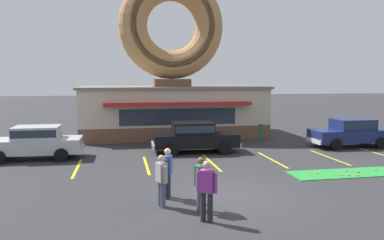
{
  "coord_description": "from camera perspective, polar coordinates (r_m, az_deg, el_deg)",
  "views": [
    {
      "loc": [
        -3.5,
        -11.58,
        3.85
      ],
      "look_at": [
        -0.32,
        5.0,
        2.0
      ],
      "focal_mm": 35.0,
      "sensor_mm": 36.0,
      "label": 1
    }
  ],
  "objects": [
    {
      "name": "ground_plane",
      "position": [
        12.7,
        5.8,
        -11.42
      ],
      "size": [
        160.0,
        160.0,
        0.0
      ],
      "primitive_type": "plane",
      "color": "#2D2D30"
    },
    {
      "name": "donut_shop_building",
      "position": [
        25.77,
        -3.07,
        5.99
      ],
      "size": [
        12.3,
        6.75,
        10.96
      ],
      "color": "brown",
      "rests_on": "ground"
    },
    {
      "name": "putting_mat",
      "position": [
        16.66,
        22.24,
        -7.53
      ],
      "size": [
        4.55,
        1.46,
        0.03
      ],
      "primitive_type": "cube",
      "color": "green",
      "rests_on": "ground"
    },
    {
      "name": "mini_donut_near_left",
      "position": [
        16.4,
        23.91,
        -7.7
      ],
      "size": [
        0.13,
        0.13,
        0.04
      ],
      "primitive_type": "torus",
      "color": "#A5724C",
      "rests_on": "putting_mat"
    },
    {
      "name": "mini_donut_near_right",
      "position": [
        16.16,
        21.72,
        -7.8
      ],
      "size": [
        0.13,
        0.13,
        0.04
      ],
      "primitive_type": "torus",
      "color": "#A5724C",
      "rests_on": "putting_mat"
    },
    {
      "name": "mini_donut_mid_left",
      "position": [
        16.17,
        18.55,
        -7.68
      ],
      "size": [
        0.13,
        0.13,
        0.04
      ],
      "primitive_type": "torus",
      "color": "#A5724C",
      "rests_on": "putting_mat"
    },
    {
      "name": "mini_donut_mid_centre",
      "position": [
        16.31,
        22.75,
        -7.72
      ],
      "size": [
        0.13,
        0.13,
        0.04
      ],
      "primitive_type": "torus",
      "color": "#A5724C",
      "rests_on": "putting_mat"
    },
    {
      "name": "mini_donut_mid_right",
      "position": [
        17.64,
        26.15,
        -6.84
      ],
      "size": [
        0.13,
        0.13,
        0.04
      ],
      "primitive_type": "torus",
      "color": "#D8667F",
      "rests_on": "putting_mat"
    },
    {
      "name": "mini_donut_far_left",
      "position": [
        16.97,
        22.37,
        -7.17
      ],
      "size": [
        0.13,
        0.13,
        0.04
      ],
      "primitive_type": "torus",
      "color": "#D8667F",
      "rests_on": "putting_mat"
    },
    {
      "name": "mini_donut_far_centre",
      "position": [
        16.96,
        24.0,
        -7.25
      ],
      "size": [
        0.13,
        0.13,
        0.04
      ],
      "primitive_type": "torus",
      "color": "brown",
      "rests_on": "putting_mat"
    },
    {
      "name": "golf_ball",
      "position": [
        16.32,
        18.92,
        -7.55
      ],
      "size": [
        0.04,
        0.04,
        0.04
      ],
      "primitive_type": "sphere",
      "color": "white",
      "rests_on": "putting_mat"
    },
    {
      "name": "car_black",
      "position": [
        19.7,
        0.38,
        -2.44
      ],
      "size": [
        4.59,
        2.05,
        1.6
      ],
      "color": "black",
      "rests_on": "ground"
    },
    {
      "name": "car_silver",
      "position": [
        19.55,
        -22.78,
        -3.0
      ],
      "size": [
        4.57,
        2.0,
        1.6
      ],
      "color": "#B2B5BA",
      "rests_on": "ground"
    },
    {
      "name": "car_navy",
      "position": [
        23.16,
        23.04,
        -1.64
      ],
      "size": [
        4.58,
        2.02,
        1.6
      ],
      "color": "navy",
      "rests_on": "ground"
    },
    {
      "name": "pedestrian_blue_sweater_man",
      "position": [
        10.21,
        2.25,
        -10.34
      ],
      "size": [
        0.51,
        0.41,
        1.68
      ],
      "color": "#232328",
      "rests_on": "ground"
    },
    {
      "name": "pedestrian_hooded_kid",
      "position": [
        11.4,
        -4.67,
        -8.87
      ],
      "size": [
        0.35,
        0.57,
        1.6
      ],
      "color": "#474C66",
      "rests_on": "ground"
    },
    {
      "name": "pedestrian_leather_jacket_man",
      "position": [
        11.04,
        1.33,
        -9.34
      ],
      "size": [
        0.42,
        0.5,
        1.6
      ],
      "color": "#474C66",
      "rests_on": "ground"
    },
    {
      "name": "pedestrian_clipboard_woman",
      "position": [
        12.19,
        -3.73,
        -7.71
      ],
      "size": [
        0.35,
        0.57,
        1.64
      ],
      "color": "#232328",
      "rests_on": "ground"
    },
    {
      "name": "trash_bin",
      "position": [
        24.7,
        10.26,
        -1.65
      ],
      "size": [
        0.57,
        0.57,
        0.97
      ],
      "color": "#1E662D",
      "rests_on": "ground"
    },
    {
      "name": "parking_stripe_far_left",
      "position": [
        17.13,
        -17.1,
        -7.0
      ],
      "size": [
        0.12,
        3.6,
        0.01
      ],
      "primitive_type": "cube",
      "color": "yellow",
      "rests_on": "ground"
    },
    {
      "name": "parking_stripe_left",
      "position": [
        17.06,
        -6.96,
        -6.83
      ],
      "size": [
        0.12,
        3.6,
        0.01
      ],
      "primitive_type": "cube",
      "color": "yellow",
      "rests_on": "ground"
    },
    {
      "name": "parking_stripe_mid_left",
      "position": [
        17.51,
        2.94,
        -6.45
      ],
      "size": [
        0.12,
        3.6,
        0.01
      ],
      "primitive_type": "cube",
      "color": "yellow",
      "rests_on": "ground"
    },
    {
      "name": "parking_stripe_centre",
      "position": [
        18.44,
        12.08,
        -5.93
      ],
      "size": [
        0.12,
        3.6,
        0.01
      ],
      "primitive_type": "cube",
      "color": "yellow",
      "rests_on": "ground"
    },
    {
      "name": "parking_stripe_mid_right",
      "position": [
        19.79,
        20.15,
        -5.35
      ],
      "size": [
        0.12,
        3.6,
        0.01
      ],
      "primitive_type": "cube",
      "color": "yellow",
      "rests_on": "ground"
    },
    {
      "name": "parking_stripe_right",
      "position": [
        21.47,
        27.06,
        -4.76
      ],
      "size": [
        0.12,
        3.6,
        0.01
      ],
      "primitive_type": "cube",
      "color": "yellow",
      "rests_on": "ground"
    }
  ]
}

